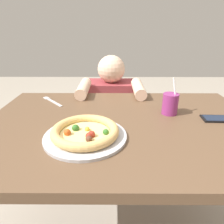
{
  "coord_description": "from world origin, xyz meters",
  "views": [
    {
      "loc": [
        -0.04,
        -0.82,
        1.15
      ],
      "look_at": [
        -0.05,
        0.04,
        0.78
      ],
      "focal_mm": 32.47,
      "sensor_mm": 36.0,
      "label": 1
    }
  ],
  "objects_px": {
    "drink_cup_colored": "(170,104)",
    "diner_seated": "(111,123)",
    "fork": "(52,101)",
    "cell_phone": "(219,119)",
    "pizza_near": "(85,133)"
  },
  "relations": [
    {
      "from": "pizza_near",
      "to": "diner_seated",
      "type": "height_order",
      "value": "diner_seated"
    },
    {
      "from": "pizza_near",
      "to": "diner_seated",
      "type": "distance_m",
      "value": 0.85
    },
    {
      "from": "drink_cup_colored",
      "to": "diner_seated",
      "type": "distance_m",
      "value": 0.71
    },
    {
      "from": "fork",
      "to": "cell_phone",
      "type": "distance_m",
      "value": 0.88
    },
    {
      "from": "cell_phone",
      "to": "diner_seated",
      "type": "xyz_separation_m",
      "value": [
        -0.5,
        0.61,
        -0.32
      ]
    },
    {
      "from": "fork",
      "to": "diner_seated",
      "type": "relative_size",
      "value": 0.17
    },
    {
      "from": "cell_phone",
      "to": "diner_seated",
      "type": "bearing_deg",
      "value": 129.76
    },
    {
      "from": "drink_cup_colored",
      "to": "diner_seated",
      "type": "relative_size",
      "value": 0.19
    },
    {
      "from": "cell_phone",
      "to": "drink_cup_colored",
      "type": "bearing_deg",
      "value": 161.93
    },
    {
      "from": "fork",
      "to": "cell_phone",
      "type": "relative_size",
      "value": 1.06
    },
    {
      "from": "drink_cup_colored",
      "to": "fork",
      "type": "distance_m",
      "value": 0.65
    },
    {
      "from": "drink_cup_colored",
      "to": "diner_seated",
      "type": "bearing_deg",
      "value": 118.51
    },
    {
      "from": "diner_seated",
      "to": "drink_cup_colored",
      "type": "bearing_deg",
      "value": -61.49
    },
    {
      "from": "drink_cup_colored",
      "to": "fork",
      "type": "xyz_separation_m",
      "value": [
        -0.63,
        0.17,
        -0.05
      ]
    },
    {
      "from": "fork",
      "to": "drink_cup_colored",
      "type": "bearing_deg",
      "value": -15.12
    }
  ]
}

